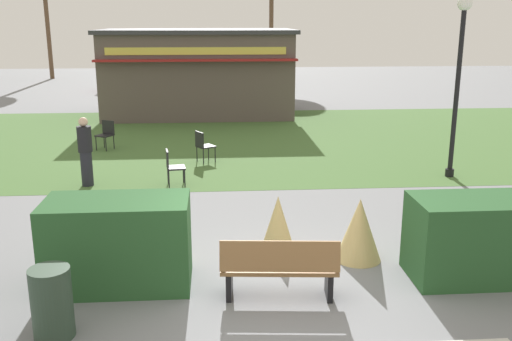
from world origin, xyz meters
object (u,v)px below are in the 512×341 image
Objects in this scene: lamppost_mid at (459,67)px; trash_bin at (52,303)px; cafe_chair_east at (172,165)px; parked_car_west_slot at (140,79)px; food_kiosk at (198,72)px; cafe_chair_center at (203,144)px; parked_car_center_slot at (236,78)px; cafe_chair_west at (106,132)px; person_strolling at (85,151)px; park_bench at (279,268)px.

trash_bin is (-8.15, -7.11, -2.34)m from lamppost_mid.
parked_car_west_slot is (-3.11, 19.14, 0.12)m from cafe_chair_east.
food_kiosk is 8.55m from cafe_chair_center.
parked_car_center_slot is at bearing 77.06° from food_kiosk.
parked_car_west_slot is at bearing 94.53° from trash_bin.
parked_car_west_slot is 1.01× the size of parked_car_center_slot.
cafe_chair_west is (-2.73, -6.55, -1.24)m from food_kiosk.
food_kiosk is at bearing 92.03° from cafe_chair_center.
cafe_chair_west is 14.96m from parked_car_west_slot.
parked_car_center_slot is at bearing -167.50° from person_strolling.
person_strolling is at bearing 123.22° from park_bench.
lamppost_mid is at bearing 41.10° from trash_bin.
lamppost_mid reaches higher than trash_bin.
parked_car_west_slot and parked_car_center_slot have the same top height.
parked_car_west_slot reaches higher than cafe_chair_east.
food_kiosk is 4.68× the size of person_strolling.
person_strolling is at bearing -103.18° from food_kiosk.
food_kiosk is at bearing -102.94° from parked_car_center_slot.
parked_car_center_slot is (-4.76, 18.82, -2.17)m from lamppost_mid.
cafe_chair_east is at bearing -177.43° from lamppost_mid.
cafe_chair_west is at bearing -112.60° from food_kiosk.
parked_car_west_slot is at bearing 112.76° from food_kiosk.
lamppost_mid reaches higher than food_kiosk.
trash_bin is 9.25m from cafe_chair_center.
food_kiosk reaches higher than cafe_chair_east.
food_kiosk is at bearing 85.22° from trash_bin.
cafe_chair_east is (-7.09, -0.32, -2.28)m from lamppost_mid.
person_strolling is at bearing 175.75° from cafe_chair_east.
cafe_chair_west is at bearing 96.54° from trash_bin.
cafe_chair_west is 0.53× the size of person_strolling.
trash_bin is 1.06× the size of cafe_chair_west.
park_bench is 1.03× the size of person_strolling.
cafe_chair_east is 2.11m from person_strolling.
food_kiosk is at bearing 67.40° from cafe_chair_west.
lamppost_mid is 1.04× the size of parked_car_west_slot.
park_bench reaches higher than cafe_chair_center.
food_kiosk is 8.68m from parked_car_center_slot.
lamppost_mid is 5.05× the size of cafe_chair_center.
lamppost_mid is 7.46m from cafe_chair_east.
cafe_chair_center is 0.21× the size of parked_car_center_slot.
trash_bin is 0.22× the size of parked_car_center_slot.
parked_car_center_slot is at bearing 82.55° from trash_bin.
parked_car_center_slot is at bearing 84.49° from cafe_chair_center.
person_strolling reaches higher than parked_car_west_slot.
parked_car_center_slot reaches higher than cafe_chair_west.
park_bench is at bearing -67.29° from cafe_chair_west.
trash_bin is 0.22× the size of parked_car_west_slot.
person_strolling is (-9.16, -0.16, -1.95)m from lamppost_mid.
cafe_chair_east is 19.28m from parked_car_center_slot.
parked_car_west_slot is (-3.52, 8.39, -1.13)m from food_kiosk.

